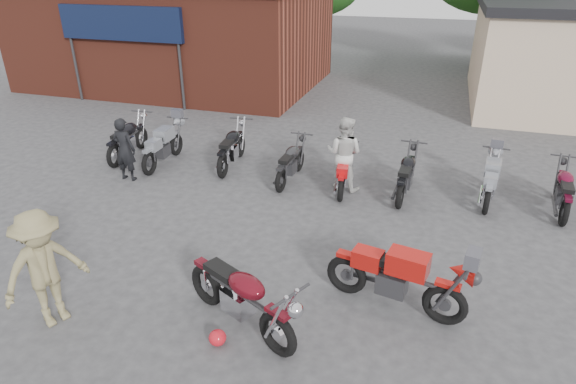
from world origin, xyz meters
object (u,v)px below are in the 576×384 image
(row_bike_3, at_px, (291,160))
(row_bike_4, at_px, (344,168))
(vintage_motorcycle, at_px, (241,293))
(row_bike_0, at_px, (128,137))
(row_bike_5, at_px, (407,172))
(person_dark, at_px, (125,149))
(row_bike_6, at_px, (491,178))
(sportbike, at_px, (398,275))
(person_tan, at_px, (44,269))
(person_light, at_px, (344,154))
(helmet, at_px, (217,338))
(row_bike_1, at_px, (163,144))
(row_bike_2, at_px, (232,145))
(row_bike_7, at_px, (564,188))

(row_bike_3, distance_m, row_bike_4, 1.36)
(vintage_motorcycle, xyz_separation_m, row_bike_0, (-5.76, 5.59, -0.04))
(row_bike_3, height_order, row_bike_5, row_bike_5)
(person_dark, bearing_deg, vintage_motorcycle, 140.37)
(row_bike_0, bearing_deg, row_bike_6, -94.46)
(vintage_motorcycle, xyz_separation_m, row_bike_5, (1.90, 5.47, -0.07))
(sportbike, relative_size, person_tan, 1.16)
(person_light, height_order, row_bike_0, person_light)
(vintage_motorcycle, bearing_deg, row_bike_3, 125.94)
(person_light, distance_m, person_tan, 6.88)
(person_dark, xyz_separation_m, person_tan, (2.08, -4.95, 0.15))
(helmet, relative_size, person_light, 0.14)
(row_bike_1, xyz_separation_m, row_bike_4, (4.98, -0.07, -0.06))
(row_bike_0, distance_m, row_bike_2, 3.06)
(row_bike_6, bearing_deg, person_light, 102.60)
(sportbike, distance_m, row_bike_7, 5.47)
(row_bike_3, bearing_deg, row_bike_5, -87.02)
(row_bike_4, bearing_deg, row_bike_0, 80.99)
(person_tan, bearing_deg, row_bike_5, -12.08)
(row_bike_0, bearing_deg, row_bike_1, -103.18)
(row_bike_5, bearing_deg, vintage_motorcycle, 164.40)
(vintage_motorcycle, xyz_separation_m, row_bike_2, (-2.71, 5.83, -0.05))
(row_bike_0, relative_size, row_bike_1, 1.02)
(vintage_motorcycle, height_order, row_bike_7, vintage_motorcycle)
(person_tan, xyz_separation_m, row_bike_2, (0.11, 6.54, -0.35))
(person_dark, height_order, person_tan, person_tan)
(person_dark, xyz_separation_m, row_bike_1, (0.36, 1.18, -0.22))
(row_bike_4, bearing_deg, row_bike_1, 82.38)
(person_dark, relative_size, row_bike_3, 0.86)
(row_bike_4, bearing_deg, row_bike_5, -92.27)
(vintage_motorcycle, bearing_deg, row_bike_0, 162.11)
(row_bike_4, bearing_deg, person_light, 38.73)
(row_bike_0, xyz_separation_m, row_bike_3, (4.83, -0.16, -0.05))
(person_tan, xyz_separation_m, row_bike_5, (4.72, 6.18, -0.37))
(person_dark, height_order, row_bike_3, person_dark)
(person_light, relative_size, row_bike_5, 0.91)
(person_light, distance_m, row_bike_5, 1.52)
(person_tan, height_order, row_bike_2, person_tan)
(vintage_motorcycle, relative_size, row_bike_5, 1.12)
(row_bike_5, bearing_deg, person_light, 97.36)
(row_bike_6, bearing_deg, row_bike_4, 102.94)
(row_bike_7, bearing_deg, helmet, 143.17)
(vintage_motorcycle, bearing_deg, row_bike_6, 82.97)
(helmet, height_order, row_bike_2, row_bike_2)
(sportbike, distance_m, person_dark, 7.68)
(helmet, bearing_deg, row_bike_5, 70.33)
(person_light, xyz_separation_m, row_bike_6, (3.35, 0.37, -0.34))
(row_bike_0, bearing_deg, row_bike_4, -97.56)
(person_dark, bearing_deg, row_bike_7, -170.69)
(row_bike_5, xyz_separation_m, row_bike_6, (1.86, 0.27, -0.02))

